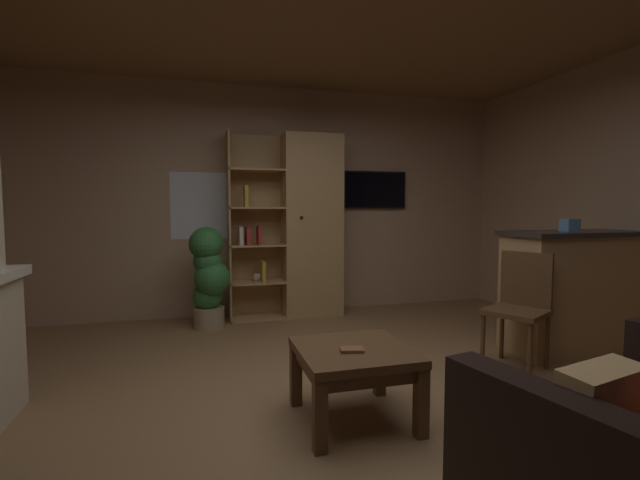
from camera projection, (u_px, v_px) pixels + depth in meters
The scene contains 11 objects.
floor at pixel (337, 408), 2.83m from camera, with size 5.94×5.37×0.02m, color olive.
wall_back at pixel (269, 201), 5.34m from camera, with size 6.06×0.06×2.72m, color tan.
window_pane_back at pixel (201, 206), 5.09m from camera, with size 0.68×0.01×0.77m, color white.
bookshelf_cabinet at pixel (304, 227), 5.20m from camera, with size 1.32×0.41×2.13m.
kitchen_bar_counter at pixel (585, 290), 3.96m from camera, with size 1.52×0.57×1.07m.
tissue_box at pixel (570, 225), 3.82m from camera, with size 0.12×0.12×0.11m, color #598CBF.
coffee_table at pixel (354, 362), 2.63m from camera, with size 0.67×0.66×0.44m.
table_book_0 at pixel (352, 350), 2.56m from camera, with size 0.14×0.10×0.02m, color brown.
dining_chair at pixel (520, 302), 3.51m from camera, with size 0.57×0.57×0.92m.
potted_floor_plant at pixel (209, 275), 4.63m from camera, with size 0.42×0.40×1.08m.
wall_mounted_tv at pixel (375, 190), 5.63m from camera, with size 0.83×0.06×0.47m.
Camera 1 is at (-0.84, -2.61, 1.28)m, focal length 24.70 mm.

